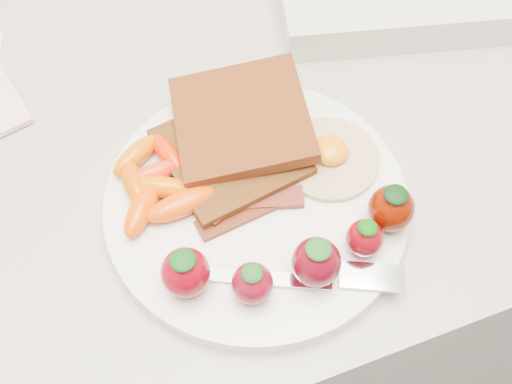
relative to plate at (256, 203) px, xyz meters
name	(u,v)px	position (x,y,z in m)	size (l,w,h in m)	color
counter	(219,283)	(-0.01, 0.14, -0.46)	(2.00, 0.60, 0.90)	gray
plate	(256,203)	(0.00, 0.00, 0.00)	(0.27, 0.27, 0.02)	white
toast_lower	(231,154)	(-0.01, 0.05, 0.02)	(0.11, 0.11, 0.01)	black
toast_upper	(241,119)	(0.01, 0.07, 0.03)	(0.12, 0.12, 0.01)	#411E0B
fried_egg	(330,156)	(0.08, 0.01, 0.01)	(0.10, 0.10, 0.02)	beige
bacon_strips	(247,201)	(-0.01, 0.00, 0.01)	(0.10, 0.06, 0.01)	#370408
baby_carrots	(154,183)	(-0.08, 0.04, 0.02)	(0.09, 0.11, 0.02)	red
strawberries	(300,251)	(0.01, -0.07, 0.03)	(0.22, 0.07, 0.05)	maroon
fork	(308,277)	(0.01, -0.09, 0.01)	(0.18, 0.09, 0.00)	silver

